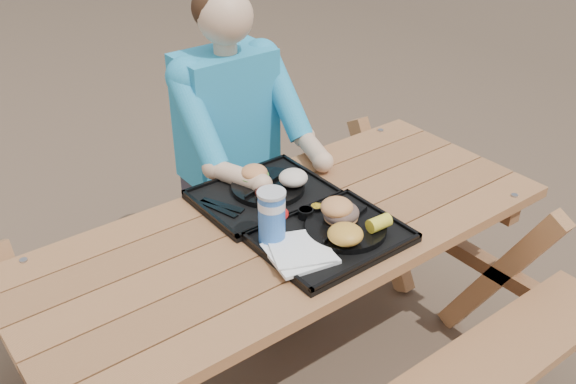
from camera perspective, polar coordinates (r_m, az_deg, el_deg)
picnic_table at (r=2.33m, az=-0.00°, el=-10.71°), size 1.80×1.49×0.75m
tray_near at (r=2.03m, az=3.87°, el=-4.16°), size 0.45×0.35×0.02m
tray_far at (r=2.24m, az=-2.25°, el=-0.32°), size 0.45×0.35×0.02m
plate_near at (r=2.04m, az=5.15°, el=-3.22°), size 0.26×0.26×0.02m
plate_far at (r=2.26m, az=-1.78°, el=0.46°), size 0.26×0.26×0.02m
napkin_stack at (r=1.93m, az=1.06°, el=-5.38°), size 0.22×0.22×0.02m
soda_cup at (r=1.95m, az=-1.45°, el=-2.35°), size 0.08×0.08×0.17m
condiment_bbq at (r=2.10m, az=1.58°, el=-1.89°), size 0.05×0.05×0.03m
condiment_mustard at (r=2.13m, az=2.57°, el=-1.54°), size 0.05×0.05×0.03m
sandwich at (r=2.04m, az=4.78°, el=-1.05°), size 0.11×0.11×0.11m
mac_cheese at (r=1.95m, az=5.12°, el=-3.75°), size 0.11×0.11×0.06m
corn_cob at (r=2.02m, az=8.10°, el=-2.75°), size 0.08×0.08×0.04m
cutlery_far at (r=2.17m, az=-5.87°, el=-1.19°), size 0.10×0.16×0.01m
burger at (r=2.26m, az=-3.05°, el=2.01°), size 0.10×0.10×0.09m
baked_beans at (r=2.17m, az=-1.92°, el=-0.03°), size 0.08×0.08×0.04m
potato_salad at (r=2.23m, az=0.47°, el=1.28°), size 0.10×0.10×0.06m
diner at (r=2.69m, az=-5.05°, el=2.30°), size 0.48×0.84×1.28m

